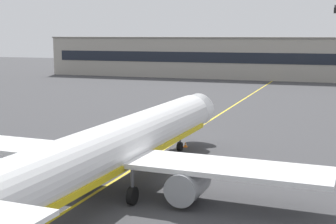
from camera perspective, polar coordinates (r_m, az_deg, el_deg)
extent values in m
cube|color=yellow|center=(52.30, -0.15, -4.15)|extent=(1.24, 180.00, 0.01)
cylinder|color=white|center=(37.32, -6.45, -4.07)|extent=(5.31, 36.13, 3.80)
cone|color=white|center=(54.77, 3.15, 0.16)|extent=(3.72, 2.75, 3.61)
cube|color=gold|center=(37.57, -6.42, -5.62)|extent=(5.11, 33.25, 0.44)
cube|color=black|center=(52.89, 2.49, 0.57)|extent=(2.89, 1.22, 0.60)
cube|color=white|center=(38.04, -5.99, -5.14)|extent=(32.17, 6.14, 0.36)
cylinder|color=gray|center=(40.74, -14.41, -6.19)|extent=(2.45, 3.69, 2.30)
cylinder|color=black|center=(42.19, -12.93, -5.61)|extent=(1.96, 0.26, 1.95)
cylinder|color=gray|center=(35.07, 2.36, -8.38)|extent=(2.45, 3.69, 2.30)
cylinder|color=black|center=(36.75, 3.33, -7.57)|extent=(1.96, 0.26, 1.95)
cylinder|color=#4C4C51|center=(50.68, 1.38, -2.88)|extent=(0.24, 0.24, 1.60)
cylinder|color=black|center=(50.90, 1.38, -4.01)|extent=(0.44, 0.92, 0.90)
cylinder|color=#4C4C51|center=(37.39, -11.40, -6.90)|extent=(0.24, 0.24, 1.60)
cylinder|color=black|center=(37.71, -11.35, -8.54)|extent=(0.45, 1.32, 1.30)
cylinder|color=#4C4C51|center=(34.89, -4.17, -7.89)|extent=(0.24, 0.24, 1.60)
cylinder|color=black|center=(35.24, -4.14, -9.65)|extent=(0.45, 1.32, 1.30)
cone|color=orange|center=(52.61, 2.03, -3.78)|extent=(0.36, 0.36, 0.55)
cylinder|color=white|center=(52.60, 2.03, -3.75)|extent=(0.23, 0.23, 0.07)
cube|color=orange|center=(52.67, 2.03, -4.06)|extent=(0.44, 0.44, 0.03)
cube|color=#9E998E|center=(134.35, 15.41, 5.89)|extent=(143.64, 12.00, 10.79)
cube|color=black|center=(128.30, 15.22, 5.95)|extent=(137.89, 0.12, 2.80)
cube|color=slate|center=(134.19, 15.51, 8.28)|extent=(144.04, 12.40, 0.40)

